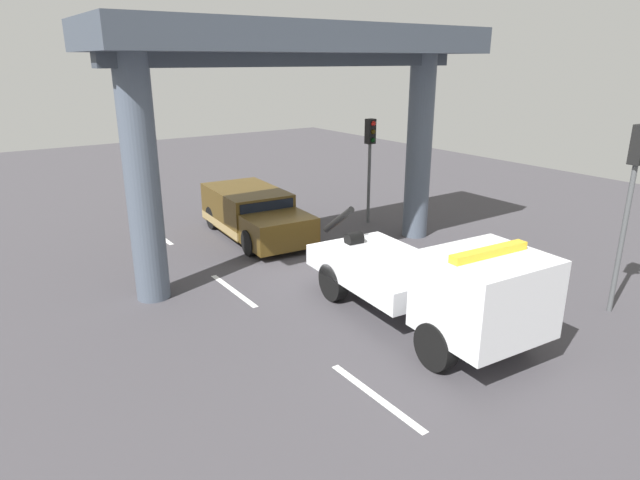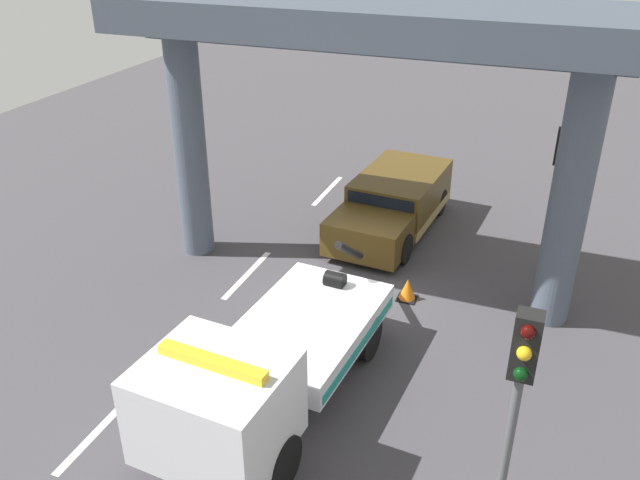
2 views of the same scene
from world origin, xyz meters
name	(u,v)px [view 1 (image 1 of 2)]	position (x,y,z in m)	size (l,w,h in m)	color
ground_plane	(318,271)	(0.00, 0.00, -0.05)	(60.00, 40.00, 0.10)	#423F44
lane_stripe_west	(159,235)	(-6.00, -2.81, 0.00)	(2.60, 0.16, 0.01)	silver
lane_stripe_mid	(233,290)	(0.00, -2.81, 0.00)	(2.60, 0.16, 0.01)	silver
lane_stripe_east	(376,396)	(6.00, -2.81, 0.00)	(2.60, 0.16, 0.01)	silver
tow_truck_white	(437,284)	(4.78, -0.05, 1.20)	(7.32, 2.80, 2.46)	white
towed_van_green	(253,214)	(-4.06, 0.00, 0.78)	(5.34, 2.53, 1.58)	#4C3814
overpass_structure	(302,68)	(-0.80, 0.00, 5.76)	(3.60, 11.44, 6.90)	#4C5666
traffic_light_near	(370,148)	(-2.98, 4.38, 2.87)	(0.39, 0.32, 3.92)	#515456
traffic_light_far	(634,180)	(6.52, 4.38, 3.33)	(0.39, 0.32, 4.59)	#515456
traffic_cone_orange	(348,249)	(-0.38, 1.41, 0.26)	(0.47, 0.47, 0.56)	orange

